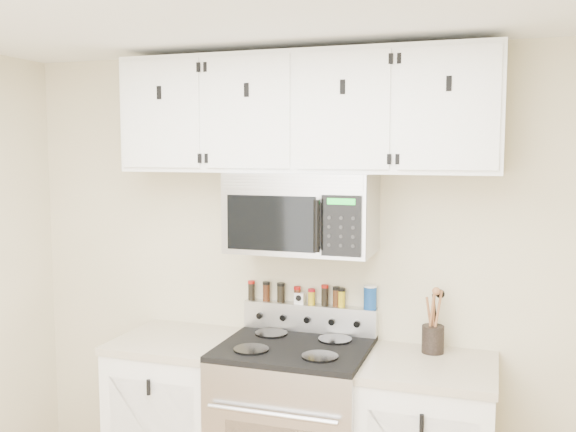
% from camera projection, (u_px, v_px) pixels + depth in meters
% --- Properties ---
extents(back_wall, '(3.50, 0.01, 2.50)m').
position_uv_depth(back_wall, '(312.00, 277.00, 3.59)').
color(back_wall, '#B8AF8A').
rests_on(back_wall, floor).
extents(range, '(0.76, 0.65, 1.10)m').
position_uv_depth(range, '(294.00, 431.00, 3.37)').
color(range, '#B7B7BA').
rests_on(range, floor).
extents(base_cabinet_left, '(0.64, 0.62, 0.92)m').
position_uv_depth(base_cabinet_left, '(179.00, 417.00, 3.61)').
color(base_cabinet_left, white).
rests_on(base_cabinet_left, floor).
extents(microwave, '(0.76, 0.44, 0.42)m').
position_uv_depth(microwave, '(302.00, 213.00, 3.38)').
color(microwave, '#9E9EA3').
rests_on(microwave, back_wall).
extents(upper_cabinets, '(2.00, 0.35, 0.62)m').
position_uv_depth(upper_cabinets, '(303.00, 113.00, 3.35)').
color(upper_cabinets, white).
rests_on(upper_cabinets, back_wall).
extents(utensil_crock, '(0.11, 0.11, 0.33)m').
position_uv_depth(utensil_crock, '(433.00, 337.00, 3.29)').
color(utensil_crock, black).
rests_on(utensil_crock, base_cabinet_right).
extents(kitchen_timer, '(0.06, 0.05, 0.06)m').
position_uv_depth(kitchen_timer, '(300.00, 298.00, 3.59)').
color(kitchen_timer, white).
rests_on(kitchen_timer, range).
extents(salt_canister, '(0.07, 0.07, 0.13)m').
position_uv_depth(salt_canister, '(370.00, 297.00, 3.46)').
color(salt_canister, navy).
rests_on(salt_canister, range).
extents(spice_jar_0, '(0.04, 0.04, 0.11)m').
position_uv_depth(spice_jar_0, '(251.00, 290.00, 3.68)').
color(spice_jar_0, black).
rests_on(spice_jar_0, range).
extents(spice_jar_1, '(0.04, 0.04, 0.11)m').
position_uv_depth(spice_jar_1, '(266.00, 291.00, 3.65)').
color(spice_jar_1, '#3E1E0F').
rests_on(spice_jar_1, range).
extents(spice_jar_2, '(0.05, 0.05, 0.11)m').
position_uv_depth(spice_jar_2, '(281.00, 292.00, 3.62)').
color(spice_jar_2, black).
rests_on(spice_jar_2, range).
extents(spice_jar_3, '(0.04, 0.04, 0.10)m').
position_uv_depth(spice_jar_3, '(297.00, 295.00, 3.59)').
color(spice_jar_3, '#452010').
rests_on(spice_jar_3, range).
extents(spice_jar_4, '(0.04, 0.04, 0.09)m').
position_uv_depth(spice_jar_4, '(312.00, 297.00, 3.57)').
color(spice_jar_4, gold).
rests_on(spice_jar_4, range).
extents(spice_jar_5, '(0.04, 0.04, 0.12)m').
position_uv_depth(spice_jar_5, '(325.00, 295.00, 3.54)').
color(spice_jar_5, black).
rests_on(spice_jar_5, range).
extents(spice_jar_6, '(0.04, 0.04, 0.11)m').
position_uv_depth(spice_jar_6, '(336.00, 297.00, 3.52)').
color(spice_jar_6, '#442310').
rests_on(spice_jar_6, range).
extents(spice_jar_7, '(0.04, 0.04, 0.10)m').
position_uv_depth(spice_jar_7, '(341.00, 297.00, 3.51)').
color(spice_jar_7, gold).
rests_on(spice_jar_7, range).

